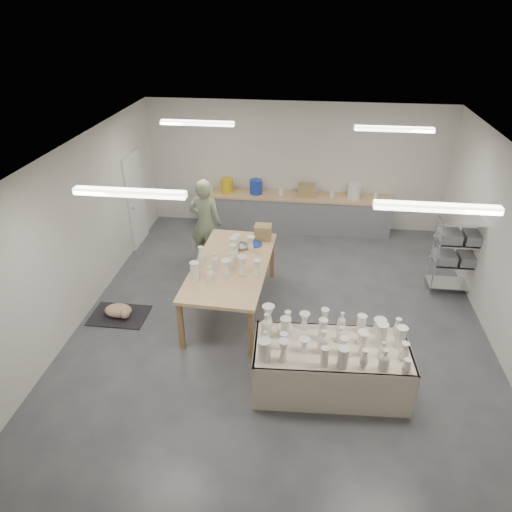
# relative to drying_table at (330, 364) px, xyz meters

# --- Properties ---
(room) EXTENTS (8.00, 8.02, 3.00)m
(room) POSITION_rel_drying_table_xyz_m (-0.91, 1.55, 1.62)
(room) COLOR #424449
(room) RESTS_ON ground
(back_counter) EXTENTS (4.60, 0.60, 1.24)m
(back_counter) POSITION_rel_drying_table_xyz_m (-0.81, 5.15, 0.05)
(back_counter) COLOR tan
(back_counter) RESTS_ON ground
(wire_shelf) EXTENTS (0.88, 0.48, 1.80)m
(wire_shelf) POSITION_rel_drying_table_xyz_m (2.40, 2.87, 0.49)
(wire_shelf) COLOR silver
(wire_shelf) RESTS_ON ground
(drying_table) EXTENTS (2.23, 1.15, 1.14)m
(drying_table) POSITION_rel_drying_table_xyz_m (0.00, 0.00, 0.00)
(drying_table) COLOR olive
(drying_table) RESTS_ON ground
(work_table) EXTENTS (1.38, 2.60, 1.32)m
(work_table) POSITION_rel_drying_table_xyz_m (-1.69, 1.81, 0.52)
(work_table) COLOR tan
(work_table) RESTS_ON ground
(rug) EXTENTS (1.00, 0.70, 0.02)m
(rug) POSITION_rel_drying_table_xyz_m (-3.70, 1.26, -0.42)
(rug) COLOR black
(rug) RESTS_ON ground
(cat) EXTENTS (0.51, 0.38, 0.21)m
(cat) POSITION_rel_drying_table_xyz_m (-3.68, 1.24, -0.30)
(cat) COLOR white
(cat) RESTS_ON rug
(potter) EXTENTS (0.76, 0.55, 1.91)m
(potter) POSITION_rel_drying_table_xyz_m (-2.51, 3.27, 0.52)
(potter) COLOR gray
(potter) RESTS_ON ground
(red_stool) EXTENTS (0.41, 0.41, 0.34)m
(red_stool) POSITION_rel_drying_table_xyz_m (-2.51, 3.54, -0.13)
(red_stool) COLOR #A41718
(red_stool) RESTS_ON ground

